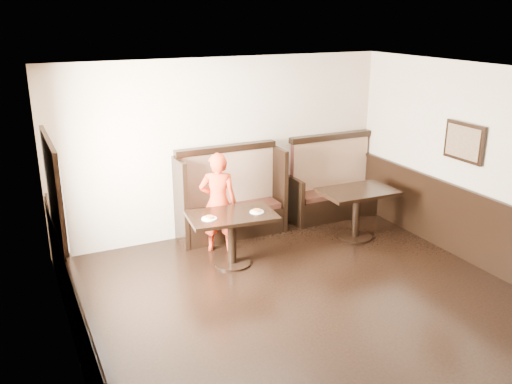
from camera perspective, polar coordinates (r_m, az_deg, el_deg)
ground at (r=6.31m, az=9.47°, el=-14.89°), size 7.00×7.00×0.00m
room_shell at (r=6.03m, az=5.91°, el=-9.03°), size 7.00×7.00×7.00m
booth_main at (r=8.69m, az=-2.74°, el=-1.19°), size 1.75×0.72×1.45m
booth_neighbor at (r=9.58m, az=8.07°, el=0.25°), size 1.65×0.72×1.45m
table_main at (r=7.61m, az=-2.56°, el=-3.60°), size 1.28×0.87×0.77m
table_neighbor at (r=8.65m, az=10.58°, el=-1.06°), size 1.18×0.79×0.80m
child at (r=8.03m, az=-4.00°, el=-1.11°), size 0.65×0.55×1.52m
pizza_plate_left at (r=7.38m, az=-4.95°, el=-2.74°), size 0.21×0.21×0.04m
pizza_plate_right at (r=7.60m, az=0.09°, el=-2.03°), size 0.20×0.20×0.04m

